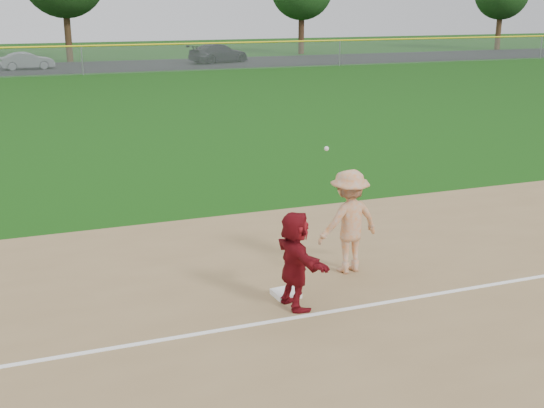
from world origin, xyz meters
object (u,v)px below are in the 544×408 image
object	(u,v)px
base_runner	(295,260)
car_right	(219,53)
first_base	(286,293)
car_mid	(27,61)

from	to	relation	value
base_runner	car_right	xyz separation A→B (m)	(11.98, 46.50, -0.09)
first_base	car_right	distance (m)	47.57
base_runner	car_right	world-z (taller)	base_runner
car_mid	base_runner	bearing A→B (deg)	178.20
first_base	car_mid	distance (m)	45.61
first_base	base_runner	size ratio (longest dim) A/B	0.25
car_mid	car_right	size ratio (longest dim) A/B	0.73
first_base	base_runner	xyz separation A→B (m)	(-0.01, -0.46, 0.81)
car_right	base_runner	bearing A→B (deg)	144.65
base_runner	car_mid	world-z (taller)	base_runner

